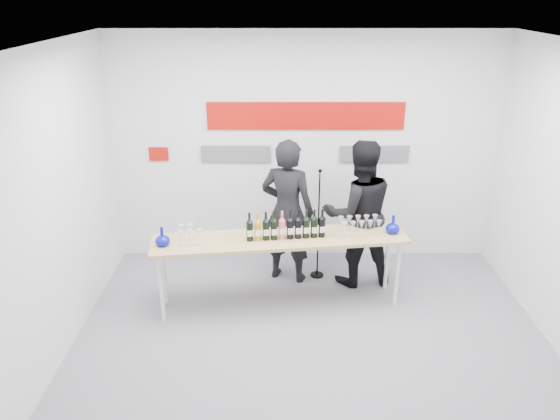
{
  "coord_description": "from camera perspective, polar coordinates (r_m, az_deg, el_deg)",
  "views": [
    {
      "loc": [
        -0.33,
        -4.84,
        3.46
      ],
      "look_at": [
        -0.33,
        0.79,
        1.15
      ],
      "focal_mm": 35.0,
      "sensor_mm": 36.0,
      "label": 1
    }
  ],
  "objects": [
    {
      "name": "presenter_right",
      "position": [
        6.66,
        8.22,
        -0.38
      ],
      "size": [
        0.98,
        0.81,
        1.83
      ],
      "primitive_type": "imported",
      "rotation": [
        0.0,
        0.0,
        3.28
      ],
      "color": "black",
      "rests_on": "ground"
    },
    {
      "name": "wine_bottles",
      "position": [
        6.02,
        0.64,
        -1.57
      ],
      "size": [
        0.89,
        0.18,
        0.33
      ],
      "rotation": [
        0.0,
        0.0,
        0.12
      ],
      "color": "black",
      "rests_on": "tasting_table"
    },
    {
      "name": "signage",
      "position": [
        7.02,
        2.23,
        8.65
      ],
      "size": [
        3.38,
        0.02,
        0.79
      ],
      "color": "#A50D07",
      "rests_on": "back_wall"
    },
    {
      "name": "ground",
      "position": [
        5.96,
        3.23,
        -13.22
      ],
      "size": [
        5.0,
        5.0,
        0.0
      ],
      "primitive_type": "plane",
      "color": "slate",
      "rests_on": "ground"
    },
    {
      "name": "glasses_left",
      "position": [
        6.03,
        -9.52,
        -2.64
      ],
      "size": [
        0.28,
        0.24,
        0.18
      ],
      "color": "silver",
      "rests_on": "tasting_table"
    },
    {
      "name": "mic_stand",
      "position": [
        6.91,
        3.97,
        -3.63
      ],
      "size": [
        0.17,
        0.17,
        1.46
      ],
      "rotation": [
        0.0,
        0.0,
        0.36
      ],
      "color": "black",
      "rests_on": "ground"
    },
    {
      "name": "presenter_left",
      "position": [
        6.67,
        0.78,
        -0.16
      ],
      "size": [
        0.77,
        0.63,
        1.82
      ],
      "primitive_type": "imported",
      "rotation": [
        0.0,
        0.0,
        2.81
      ],
      "color": "black",
      "rests_on": "ground"
    },
    {
      "name": "decanter_left",
      "position": [
        6.03,
        -12.21,
        -2.7
      ],
      "size": [
        0.16,
        0.16,
        0.21
      ],
      "primitive_type": null,
      "color": "#080E98",
      "rests_on": "tasting_table"
    },
    {
      "name": "tasting_table",
      "position": [
        6.14,
        0.0,
        -3.44
      ],
      "size": [
        2.91,
        0.92,
        0.86
      ],
      "rotation": [
        0.0,
        0.0,
        0.12
      ],
      "color": "tan",
      "rests_on": "ground"
    },
    {
      "name": "glasses_right",
      "position": [
        6.24,
        8.31,
        -1.66
      ],
      "size": [
        0.48,
        0.27,
        0.18
      ],
      "color": "silver",
      "rests_on": "tasting_table"
    },
    {
      "name": "decanter_right",
      "position": [
        6.32,
        11.72,
        -1.47
      ],
      "size": [
        0.16,
        0.16,
        0.21
      ],
      "primitive_type": null,
      "color": "#080E98",
      "rests_on": "tasting_table"
    },
    {
      "name": "back_wall",
      "position": [
        7.13,
        2.63,
        6.31
      ],
      "size": [
        5.0,
        0.04,
        3.0
      ],
      "primitive_type": "cube",
      "color": "silver",
      "rests_on": "ground"
    }
  ]
}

